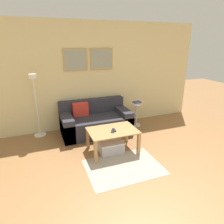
% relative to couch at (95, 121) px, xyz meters
% --- Properties ---
extents(wall_back, '(5.60, 0.09, 2.55)m').
position_rel_couch_xyz_m(wall_back, '(0.12, 0.46, 1.01)').
color(wall_back, beige).
rests_on(wall_back, ground_plane).
extents(area_rug, '(1.30, 0.93, 0.01)m').
position_rel_couch_xyz_m(area_rug, '(0.05, -1.58, -0.27)').
color(area_rug, '#A39989').
rests_on(area_rug, ground_plane).
extents(couch, '(1.61, 0.86, 0.75)m').
position_rel_couch_xyz_m(couch, '(0.00, 0.00, 0.00)').
color(couch, '#2D2D38').
rests_on(couch, ground_plane).
extents(coffee_table, '(0.94, 0.64, 0.46)m').
position_rel_couch_xyz_m(coffee_table, '(0.06, -1.00, 0.11)').
color(coffee_table, '#AD7F4C').
rests_on(coffee_table, ground_plane).
extents(storage_bin, '(0.49, 0.39, 0.23)m').
position_rel_couch_xyz_m(storage_bin, '(0.02, -1.00, -0.16)').
color(storage_bin, '#B2B2B7').
rests_on(storage_bin, ground_plane).
extents(floor_lamp, '(0.27, 0.48, 1.47)m').
position_rel_couch_xyz_m(floor_lamp, '(-1.27, 0.16, 0.56)').
color(floor_lamp, white).
rests_on(floor_lamp, ground_plane).
extents(side_table, '(0.28, 0.28, 0.59)m').
position_rel_couch_xyz_m(side_table, '(1.11, 0.01, 0.08)').
color(side_table, silver).
rests_on(side_table, ground_plane).
extents(book_stack, '(0.22, 0.18, 0.06)m').
position_rel_couch_xyz_m(book_stack, '(1.12, 0.02, 0.35)').
color(book_stack, silver).
rests_on(book_stack, side_table).
extents(remote_control, '(0.05, 0.15, 0.02)m').
position_rel_couch_xyz_m(remote_control, '(0.09, -1.03, 0.20)').
color(remote_control, '#232328').
rests_on(remote_control, coffee_table).
extents(cell_phone, '(0.12, 0.15, 0.01)m').
position_rel_couch_xyz_m(cell_phone, '(0.04, -1.07, 0.19)').
color(cell_phone, '#1E2338').
rests_on(cell_phone, coffee_table).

